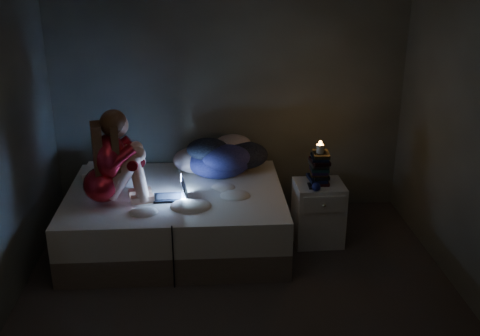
{
  "coord_description": "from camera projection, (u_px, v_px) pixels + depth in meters",
  "views": [
    {
      "loc": [
        -0.25,
        -3.72,
        2.63
      ],
      "look_at": [
        0.05,
        1.0,
        0.8
      ],
      "focal_mm": 42.07,
      "sensor_mm": 36.0,
      "label": 1
    }
  ],
  "objects": [
    {
      "name": "floor",
      "position": [
        242.0,
        309.0,
        4.43
      ],
      "size": [
        3.6,
        3.8,
        0.02
      ],
      "primitive_type": "cube",
      "color": "#35302D",
      "rests_on": "ground"
    },
    {
      "name": "wall_back",
      "position": [
        230.0,
        90.0,
        5.73
      ],
      "size": [
        3.6,
        0.02,
        2.6
      ],
      "primitive_type": "cube",
      "color": "#3A3D35",
      "rests_on": "ground"
    },
    {
      "name": "wall_front",
      "position": [
        274.0,
        318.0,
        2.18
      ],
      "size": [
        3.6,
        0.02,
        2.6
      ],
      "primitive_type": "cube",
      "color": "#3A3D35",
      "rests_on": "ground"
    },
    {
      "name": "bed",
      "position": [
        176.0,
        217.0,
        5.32
      ],
      "size": [
        1.99,
        1.5,
        0.55
      ],
      "primitive_type": null,
      "color": "silver",
      "rests_on": "ground"
    },
    {
      "name": "pillow",
      "position": [
        112.0,
        174.0,
        5.42
      ],
      "size": [
        0.5,
        0.35,
        0.14
      ],
      "primitive_type": "cube",
      "color": "beige",
      "rests_on": "bed"
    },
    {
      "name": "woman",
      "position": [
        101.0,
        158.0,
        4.81
      ],
      "size": [
        0.59,
        0.46,
        0.85
      ],
      "primitive_type": null,
      "rotation": [
        0.0,
        0.0,
        0.24
      ],
      "color": "maroon",
      "rests_on": "bed"
    },
    {
      "name": "laptop",
      "position": [
        170.0,
        188.0,
        5.02
      ],
      "size": [
        0.31,
        0.22,
        0.21
      ],
      "primitive_type": null,
      "rotation": [
        0.0,
        0.0,
        0.04
      ],
      "color": "black",
      "rests_on": "bed"
    },
    {
      "name": "clothes_pile",
      "position": [
        218.0,
        155.0,
        5.55
      ],
      "size": [
        0.71,
        0.59,
        0.4
      ],
      "primitive_type": null,
      "rotation": [
        0.0,
        0.0,
        0.08
      ],
      "color": "#171C4A",
      "rests_on": "bed"
    },
    {
      "name": "nightstand",
      "position": [
        318.0,
        213.0,
        5.35
      ],
      "size": [
        0.46,
        0.41,
        0.6
      ],
      "primitive_type": "cube",
      "rotation": [
        0.0,
        0.0,
        0.03
      ],
      "color": "silver",
      "rests_on": "ground"
    },
    {
      "name": "book_stack",
      "position": [
        319.0,
        167.0,
        5.21
      ],
      "size": [
        0.19,
        0.25,
        0.31
      ],
      "primitive_type": null,
      "color": "black",
      "rests_on": "nightstand"
    },
    {
      "name": "candle",
      "position": [
        320.0,
        148.0,
        5.14
      ],
      "size": [
        0.07,
        0.07,
        0.08
      ],
      "primitive_type": "cylinder",
      "color": "beige",
      "rests_on": "book_stack"
    },
    {
      "name": "phone",
      "position": [
        312.0,
        186.0,
        5.18
      ],
      "size": [
        0.08,
        0.14,
        0.01
      ],
      "primitive_type": "cube",
      "rotation": [
        0.0,
        0.0,
        -0.07
      ],
      "color": "black",
      "rests_on": "nightstand"
    },
    {
      "name": "blue_orb",
      "position": [
        316.0,
        187.0,
        5.07
      ],
      "size": [
        0.08,
        0.08,
        0.08
      ],
      "primitive_type": "sphere",
      "color": "navy",
      "rests_on": "nightstand"
    }
  ]
}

